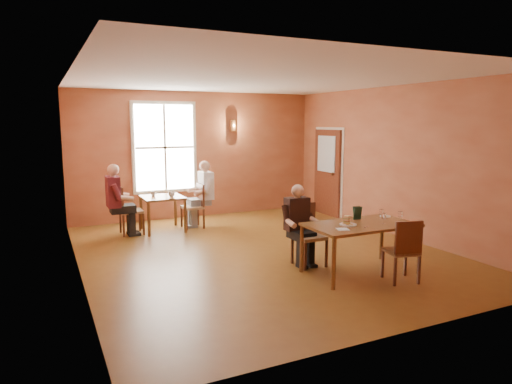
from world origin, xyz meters
name	(u,v)px	position (x,y,z in m)	size (l,w,h in m)	color
ground	(261,252)	(0.00, 0.00, 0.00)	(6.00, 7.00, 0.01)	brown
wall_back	(197,155)	(0.00, 3.50, 1.50)	(6.00, 0.04, 3.00)	brown
wall_front	(409,198)	(0.00, -3.50, 1.50)	(6.00, 0.04, 3.00)	brown
wall_left	(75,177)	(-3.00, 0.00, 1.50)	(0.04, 7.00, 3.00)	brown
wall_right	(395,161)	(3.00, 0.00, 1.50)	(0.04, 7.00, 3.00)	brown
ceiling	(261,79)	(0.00, 0.00, 3.00)	(6.00, 7.00, 0.04)	white
window	(165,147)	(-0.80, 3.45, 1.70)	(1.36, 0.10, 1.96)	white
door	(327,173)	(2.94, 2.30, 1.05)	(0.12, 1.04, 2.10)	maroon
wall_sconce	(233,126)	(0.90, 3.40, 2.20)	(0.16, 0.16, 0.28)	brown
main_table	(360,248)	(0.87, -1.67, 0.38)	(1.64, 0.92, 0.77)	brown
chair_diner_main	(309,235)	(0.37, -1.02, 0.49)	(0.44, 0.44, 0.99)	#3C1F14
diner_main	(311,228)	(0.37, -1.05, 0.62)	(0.50, 0.50, 1.25)	#312218
chair_empty	(401,250)	(1.17, -2.20, 0.46)	(0.41, 0.41, 0.92)	#582D17
plate_food	(348,224)	(0.62, -1.67, 0.79)	(0.26, 0.26, 0.03)	white
sandwich	(347,220)	(0.66, -1.59, 0.82)	(0.09, 0.08, 0.11)	#E0BB67
goblet_a	(381,214)	(1.35, -1.55, 0.86)	(0.07, 0.07, 0.17)	white
goblet_b	(400,216)	(1.48, -1.82, 0.86)	(0.07, 0.07, 0.18)	white
goblet_c	(384,218)	(1.16, -1.82, 0.86)	(0.07, 0.07, 0.18)	white
menu_stand	(357,213)	(0.99, -1.40, 0.87)	(0.13, 0.06, 0.21)	#183220
knife	(366,227)	(0.79, -1.88, 0.77)	(0.19, 0.02, 0.00)	white
napkin	(343,229)	(0.39, -1.86, 0.77)	(0.17, 0.17, 0.01)	white
side_plate	(385,216)	(1.55, -1.41, 0.78)	(0.17, 0.17, 0.01)	white
sunglasses	(403,224)	(1.39, -1.99, 0.78)	(0.13, 0.04, 0.02)	black
second_table	(163,214)	(-1.16, 2.34, 0.37)	(0.83, 0.83, 0.74)	brown
chair_diner_white	(192,206)	(-0.51, 2.34, 0.48)	(0.42, 0.42, 0.96)	#412711
diner_white	(193,196)	(-0.48, 2.34, 0.70)	(0.56, 0.56, 1.40)	white
chair_diner_maroon	(131,210)	(-1.81, 2.34, 0.50)	(0.44, 0.44, 1.00)	#592F16
diner_maroon	(129,200)	(-1.84, 2.34, 0.71)	(0.57, 0.57, 1.42)	#591218
cup_a	(172,194)	(-1.00, 2.22, 0.79)	(0.13, 0.13, 0.11)	silver
cup_b	(153,194)	(-1.32, 2.48, 0.79)	(0.11, 0.11, 0.10)	white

